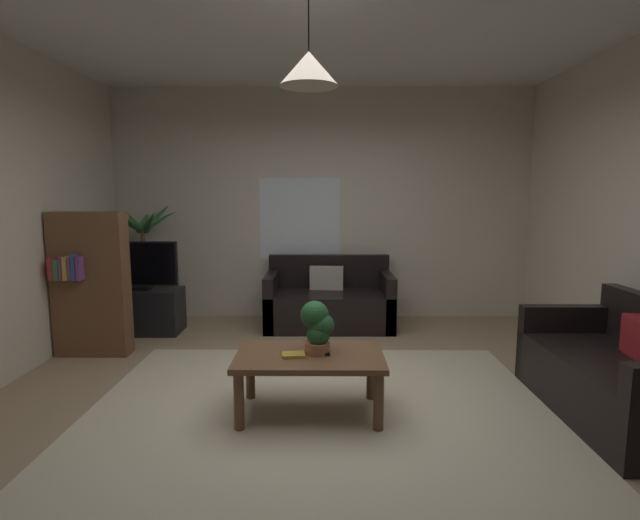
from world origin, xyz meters
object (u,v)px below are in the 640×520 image
object	(u,v)px
remote_on_table_0	(325,351)
tv	(138,265)
coffee_table	(310,364)
bookshelf_corner	(90,284)
potted_palm_corner	(145,264)
potted_plant_on_table	(318,326)
couch_under_window	(329,303)
couch_right_side	(623,379)
pendant_lamp	(309,69)
book_on_table_0	(294,355)
tv_stand	(141,311)

from	to	relation	value
remote_on_table_0	tv	bearing A→B (deg)	126.03
coffee_table	bookshelf_corner	xyz separation A→B (m)	(-2.16, 1.27, 0.34)
potted_palm_corner	remote_on_table_0	bearing A→B (deg)	-48.40
remote_on_table_0	tv	distance (m)	2.88
remote_on_table_0	potted_plant_on_table	distance (m)	0.19
couch_under_window	remote_on_table_0	distance (m)	2.28
couch_right_side	tv	size ratio (longest dim) A/B	1.73
couch_right_side	remote_on_table_0	size ratio (longest dim) A/B	9.49
couch_under_window	coffee_table	bearing A→B (deg)	-94.07
coffee_table	tv	bearing A→B (deg)	134.56
potted_palm_corner	pendant_lamp	xyz separation A→B (m)	(2.08, -2.50, 1.66)
book_on_table_0	tv_stand	xyz separation A→B (m)	(-1.86, 2.07, -0.20)
bookshelf_corner	couch_under_window	bearing A→B (deg)	24.20
couch_right_side	pendant_lamp	xyz separation A→B (m)	(-2.20, 0.04, 2.10)
couch_right_side	tv_stand	size ratio (longest dim) A/B	1.69
tv_stand	couch_under_window	bearing A→B (deg)	7.56
couch_right_side	tv	xyz separation A→B (m)	(-4.17, 2.05, 0.50)
coffee_table	tv	xyz separation A→B (m)	(-1.97, 2.01, 0.41)
couch_under_window	bookshelf_corner	size ratio (longest dim) A/B	1.06
potted_palm_corner	pendant_lamp	bearing A→B (deg)	-50.23
coffee_table	tv	world-z (taller)	tv
tv_stand	coffee_table	bearing A→B (deg)	-45.75
coffee_table	remote_on_table_0	bearing A→B (deg)	19.67
book_on_table_0	remote_on_table_0	bearing A→B (deg)	20.59
tv_stand	book_on_table_0	bearing A→B (deg)	-48.03
coffee_table	book_on_table_0	distance (m)	0.15
remote_on_table_0	bookshelf_corner	size ratio (longest dim) A/B	0.11
coffee_table	couch_under_window	bearing A→B (deg)	85.93
couch_under_window	tv	bearing A→B (deg)	-171.87
remote_on_table_0	couch_under_window	bearing A→B (deg)	77.95
couch_right_side	tv	bearing A→B (deg)	-116.14
couch_under_window	potted_palm_corner	distance (m)	2.30
couch_right_side	bookshelf_corner	xyz separation A→B (m)	(-4.36, 1.31, 0.43)
remote_on_table_0	potted_palm_corner	bearing A→B (deg)	121.04
book_on_table_0	potted_palm_corner	xyz separation A→B (m)	(-1.97, 2.55, 0.27)
couch_under_window	bookshelf_corner	distance (m)	2.58
pendant_lamp	tv_stand	bearing A→B (deg)	134.25
couch_right_side	tv	world-z (taller)	tv
tv_stand	pendant_lamp	world-z (taller)	pendant_lamp
bookshelf_corner	coffee_table	bearing A→B (deg)	-30.37
couch_right_side	coffee_table	distance (m)	2.20
potted_plant_on_table	tv_stand	world-z (taller)	potted_plant_on_table
couch_under_window	pendant_lamp	distance (m)	3.13
tv	couch_under_window	bearing A→B (deg)	8.13
book_on_table_0	remote_on_table_0	xyz separation A→B (m)	(0.22, 0.08, -0.00)
couch_right_side	potted_plant_on_table	distance (m)	2.17
potted_palm_corner	bookshelf_corner	bearing A→B (deg)	-93.57
couch_right_side	potted_plant_on_table	world-z (taller)	couch_right_side
remote_on_table_0	tv_stand	distance (m)	2.88
coffee_table	remote_on_table_0	xyz separation A→B (m)	(0.11, 0.04, 0.08)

